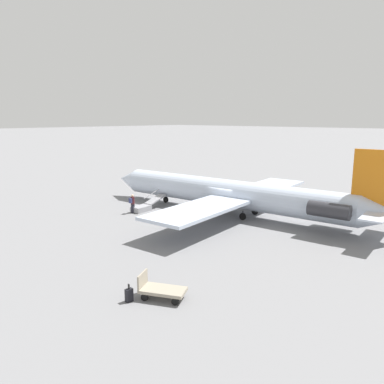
# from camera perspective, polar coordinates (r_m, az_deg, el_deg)

# --- Properties ---
(ground_plane) EXTENTS (600.00, 600.00, 0.00)m
(ground_plane) POSITION_cam_1_polar(r_m,az_deg,el_deg) (34.41, 5.34, -3.26)
(ground_plane) COLOR slate
(airplane_main) EXTENTS (28.70, 21.81, 6.43)m
(airplane_main) POSITION_cam_1_polar(r_m,az_deg,el_deg) (33.54, 6.69, -0.30)
(airplane_main) COLOR silver
(airplane_main) RESTS_ON ground
(boarding_stairs) EXTENTS (1.41, 4.09, 1.63)m
(boarding_stairs) POSITION_cam_1_polar(r_m,az_deg,el_deg) (35.53, -7.31, -2.23)
(boarding_stairs) COLOR #99999E
(boarding_stairs) RESTS_ON ground
(passenger) EXTENTS (0.36, 0.55, 1.74)m
(passenger) POSITION_cam_1_polar(r_m,az_deg,el_deg) (34.58, -9.07, -1.57)
(passenger) COLOR #23232D
(passenger) RESTS_ON ground
(luggage_cart) EXTENTS (2.46, 1.97, 1.22)m
(luggage_cart) POSITION_cam_1_polar(r_m,az_deg,el_deg) (18.70, -4.83, -14.58)
(luggage_cart) COLOR #9E937F
(luggage_cart) RESTS_ON ground
(suitcase) EXTENTS (0.26, 0.38, 0.88)m
(suitcase) POSITION_cam_1_polar(r_m,az_deg,el_deg) (18.66, -9.57, -15.22)
(suitcase) COLOR black
(suitcase) RESTS_ON ground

